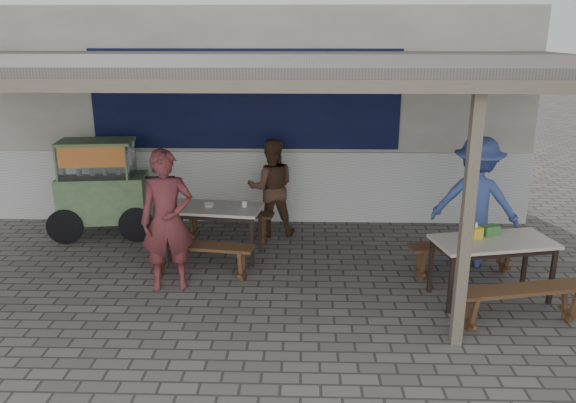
{
  "coord_description": "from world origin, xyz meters",
  "views": [
    {
      "loc": [
        0.75,
        -6.11,
        3.13
      ],
      "look_at": [
        0.55,
        0.9,
        0.98
      ],
      "focal_mm": 35.0,
      "sensor_mm": 36.0,
      "label": 1
    }
  ],
  "objects_px": {
    "patron_wall_side": "(271,188)",
    "condiment_bowl": "(209,205)",
    "table_right": "(493,246)",
    "patron_right_table": "(476,202)",
    "bench_right_wall": "(464,251)",
    "condiment_jar": "(244,204)",
    "donation_box": "(490,230)",
    "vendor_cart": "(102,185)",
    "table_left": "(214,212)",
    "bench_right_street": "(522,297)",
    "patron_street_side": "(167,220)",
    "bench_left_wall": "(228,219)",
    "tissue_box": "(476,232)",
    "bench_left_street": "(200,253)"
  },
  "relations": [
    {
      "from": "patron_street_side",
      "to": "patron_wall_side",
      "type": "height_order",
      "value": "patron_street_side"
    },
    {
      "from": "bench_right_street",
      "to": "patron_right_table",
      "type": "bearing_deg",
      "value": 80.08
    },
    {
      "from": "patron_street_side",
      "to": "patron_right_table",
      "type": "distance_m",
      "value": 4.1
    },
    {
      "from": "table_left",
      "to": "patron_street_side",
      "type": "bearing_deg",
      "value": -105.13
    },
    {
      "from": "bench_left_street",
      "to": "vendor_cart",
      "type": "bearing_deg",
      "value": 147.13
    },
    {
      "from": "bench_right_wall",
      "to": "patron_wall_side",
      "type": "bearing_deg",
      "value": 138.74
    },
    {
      "from": "bench_left_wall",
      "to": "vendor_cart",
      "type": "relative_size",
      "value": 0.77
    },
    {
      "from": "bench_left_wall",
      "to": "condiment_jar",
      "type": "xyz_separation_m",
      "value": [
        0.33,
        -0.66,
        0.46
      ]
    },
    {
      "from": "bench_right_wall",
      "to": "condiment_bowl",
      "type": "bearing_deg",
      "value": 159.12
    },
    {
      "from": "donation_box",
      "to": "vendor_cart",
      "type": "bearing_deg",
      "value": 160.81
    },
    {
      "from": "bench_right_wall",
      "to": "vendor_cart",
      "type": "bearing_deg",
      "value": 153.58
    },
    {
      "from": "tissue_box",
      "to": "patron_street_side",
      "type": "bearing_deg",
      "value": 178.2
    },
    {
      "from": "patron_wall_side",
      "to": "bench_left_street",
      "type": "bearing_deg",
      "value": 56.42
    },
    {
      "from": "table_right",
      "to": "bench_right_street",
      "type": "distance_m",
      "value": 0.75
    },
    {
      "from": "table_left",
      "to": "donation_box",
      "type": "distance_m",
      "value": 3.66
    },
    {
      "from": "bench_left_street",
      "to": "condiment_bowl",
      "type": "bearing_deg",
      "value": 96.22
    },
    {
      "from": "bench_right_wall",
      "to": "vendor_cart",
      "type": "xyz_separation_m",
      "value": [
        -5.26,
        1.38,
        0.49
      ]
    },
    {
      "from": "table_left",
      "to": "bench_left_wall",
      "type": "distance_m",
      "value": 0.77
    },
    {
      "from": "table_right",
      "to": "condiment_jar",
      "type": "relative_size",
      "value": 17.17
    },
    {
      "from": "patron_right_table",
      "to": "tissue_box",
      "type": "relative_size",
      "value": 13.96
    },
    {
      "from": "patron_wall_side",
      "to": "patron_right_table",
      "type": "relative_size",
      "value": 0.86
    },
    {
      "from": "bench_left_wall",
      "to": "tissue_box",
      "type": "xyz_separation_m",
      "value": [
        3.22,
        -1.8,
        0.48
      ]
    },
    {
      "from": "table_right",
      "to": "patron_right_table",
      "type": "xyz_separation_m",
      "value": [
        0.08,
        1.07,
        0.22
      ]
    },
    {
      "from": "tissue_box",
      "to": "condiment_jar",
      "type": "bearing_deg",
      "value": 158.5
    },
    {
      "from": "condiment_bowl",
      "to": "condiment_jar",
      "type": "bearing_deg",
      "value": 0.76
    },
    {
      "from": "bench_right_wall",
      "to": "condiment_jar",
      "type": "xyz_separation_m",
      "value": [
        -2.95,
        0.57,
        0.46
      ]
    },
    {
      "from": "table_right",
      "to": "patron_right_table",
      "type": "height_order",
      "value": "patron_right_table"
    },
    {
      "from": "vendor_cart",
      "to": "donation_box",
      "type": "distance_m",
      "value": 5.71
    },
    {
      "from": "tissue_box",
      "to": "patron_right_table",
      "type": "bearing_deg",
      "value": 74.39
    },
    {
      "from": "patron_wall_side",
      "to": "condiment_bowl",
      "type": "xyz_separation_m",
      "value": [
        -0.83,
        -0.93,
        0.0
      ]
    },
    {
      "from": "bench_right_street",
      "to": "bench_right_wall",
      "type": "height_order",
      "value": "same"
    },
    {
      "from": "donation_box",
      "to": "bench_right_wall",
      "type": "bearing_deg",
      "value": 105.85
    },
    {
      "from": "bench_left_wall",
      "to": "table_right",
      "type": "xyz_separation_m",
      "value": [
        3.42,
        -1.88,
        0.33
      ]
    },
    {
      "from": "condiment_bowl",
      "to": "bench_right_street",
      "type": "bearing_deg",
      "value": -26.77
    },
    {
      "from": "table_right",
      "to": "vendor_cart",
      "type": "height_order",
      "value": "vendor_cart"
    },
    {
      "from": "condiment_bowl",
      "to": "bench_left_wall",
      "type": "bearing_deg",
      "value": 75.93
    },
    {
      "from": "table_left",
      "to": "donation_box",
      "type": "height_order",
      "value": "donation_box"
    },
    {
      "from": "table_left",
      "to": "patron_wall_side",
      "type": "xyz_separation_m",
      "value": [
        0.75,
        0.95,
        0.1
      ]
    },
    {
      "from": "patron_wall_side",
      "to": "patron_right_table",
      "type": "xyz_separation_m",
      "value": [
        2.84,
        -1.08,
        0.12
      ]
    },
    {
      "from": "bench_right_wall",
      "to": "donation_box",
      "type": "relative_size",
      "value": 8.13
    },
    {
      "from": "bench_left_street",
      "to": "bench_left_wall",
      "type": "relative_size",
      "value": 1.0
    },
    {
      "from": "bench_left_wall",
      "to": "patron_street_side",
      "type": "relative_size",
      "value": 0.81
    },
    {
      "from": "patron_right_table",
      "to": "donation_box",
      "type": "height_order",
      "value": "patron_right_table"
    },
    {
      "from": "table_right",
      "to": "patron_right_table",
      "type": "distance_m",
      "value": 1.1
    },
    {
      "from": "condiment_jar",
      "to": "condiment_bowl",
      "type": "distance_m",
      "value": 0.5
    },
    {
      "from": "table_right",
      "to": "vendor_cart",
      "type": "bearing_deg",
      "value": 147.58
    },
    {
      "from": "patron_street_side",
      "to": "patron_right_table",
      "type": "bearing_deg",
      "value": 0.04
    },
    {
      "from": "vendor_cart",
      "to": "patron_street_side",
      "type": "distance_m",
      "value": 2.35
    },
    {
      "from": "patron_right_table",
      "to": "patron_wall_side",
      "type": "bearing_deg",
      "value": -2.52
    },
    {
      "from": "bench_right_street",
      "to": "tissue_box",
      "type": "height_order",
      "value": "tissue_box"
    }
  ]
}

